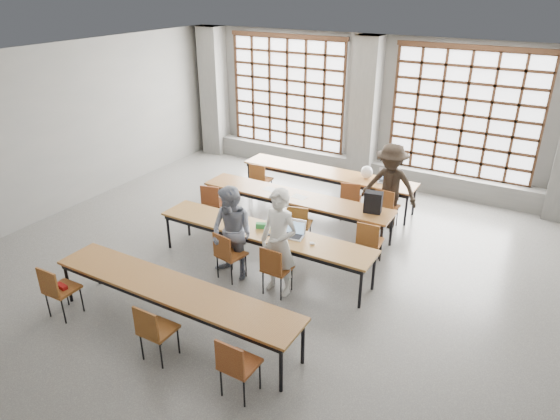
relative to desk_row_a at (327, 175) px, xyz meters
The scene contains 37 objects.
floor 3.57m from the desk_row_a, 87.52° to the right, with size 11.00×11.00×0.00m, color #52524F.
ceiling 4.51m from the desk_row_a, 87.52° to the right, with size 11.00×11.00×0.00m, color silver.
wall_back 2.28m from the desk_row_a, 85.65° to the left, with size 10.00×10.00×0.00m, color #61615E.
wall_left 6.08m from the desk_row_a, 144.15° to the right, with size 11.00×11.00×0.00m, color #61615E.
column_left 4.80m from the desk_row_a, 158.46° to the left, with size 0.60×0.55×3.50m, color #5A5A58.
column_mid 2.04m from the desk_row_a, 84.95° to the left, with size 0.60×0.55×3.50m, color #5A5A58.
window_left 3.10m from the desk_row_a, 137.57° to the left, with size 3.32×0.12×3.00m.
window_right 3.31m from the desk_row_a, 38.61° to the left, with size 3.32×0.12×3.00m.
sill_ledge 1.85m from the desk_row_a, 85.17° to the left, with size 9.80×0.35×0.50m, color #5A5A58.
desk_row_a is the anchor object (origin of this frame).
desk_row_b 1.56m from the desk_row_a, 89.51° to the right, with size 4.00×0.70×0.73m.
desk_row_c 3.15m from the desk_row_a, 85.56° to the right, with size 4.00×0.70×0.73m.
desk_row_d 5.25m from the desk_row_a, 89.53° to the right, with size 4.00×0.70×0.73m.
chair_back_left 1.54m from the desk_row_a, 155.72° to the right, with size 0.45×0.45×0.88m.
chair_back_mid 1.04m from the desk_row_a, 37.26° to the right, with size 0.52×0.52×0.88m.
chair_back_right 1.72m from the desk_row_a, 21.53° to the right, with size 0.45×0.45×0.88m.
chair_mid_left 2.69m from the desk_row_a, 125.69° to the right, with size 0.50×0.51×0.88m.
chair_mid_centre 2.23m from the desk_row_a, 78.80° to the right, with size 0.51×0.51×0.88m.
chair_mid_right 2.85m from the desk_row_a, 50.22° to the right, with size 0.45×0.46×0.88m.
chair_front_left 3.77m from the desk_row_a, 91.07° to the right, with size 0.49×0.49×0.88m.
chair_front_right 3.87m from the desk_row_a, 77.43° to the right, with size 0.43×0.44×0.88m.
chair_near_left 6.11m from the desk_row_a, 105.71° to the right, with size 0.43×0.43×0.88m.
chair_near_mid 5.89m from the desk_row_a, 87.63° to the right, with size 0.42×0.43×0.88m.
chair_near_right 6.08m from the desk_row_a, 75.32° to the right, with size 0.43×0.43×0.88m.
student_male 3.75m from the desk_row_a, 76.96° to the right, with size 0.65×0.43×1.79m, color silver.
student_female 3.65m from the desk_row_a, 90.88° to the right, with size 0.80×0.62×1.64m, color #182448.
student_back 1.69m from the desk_row_a, 17.35° to the right, with size 1.14×0.65×1.76m, color black.
laptop_front 3.14m from the desk_row_a, 75.49° to the right, with size 0.40×0.35×0.26m.
laptop_back 1.35m from the desk_row_a, ahead, with size 0.42×0.38×0.26m.
mouse 3.38m from the desk_row_a, 69.32° to the right, with size 0.10×0.06×0.04m, color white.
green_box 3.07m from the desk_row_a, 86.37° to the right, with size 0.25×0.09×0.09m, color #2B853D.
phone 3.27m from the desk_row_a, 82.55° to the right, with size 0.13×0.06×0.01m, color black.
paper_sheet_a 1.62m from the desk_row_a, 111.27° to the right, with size 0.30×0.21×0.00m, color white.
paper_sheet_c 1.56m from the desk_row_a, 85.83° to the right, with size 0.30×0.21×0.00m, color white.
backpack 2.22m from the desk_row_a, 43.04° to the right, with size 0.32×0.20×0.40m, color black.
plastic_bag 0.93m from the desk_row_a, ahead, with size 0.26×0.21×0.29m, color white.
red_pouch 6.04m from the desk_row_a, 105.93° to the right, with size 0.20×0.08×0.06m, color maroon.
Camera 1 is at (4.12, -6.10, 4.68)m, focal length 32.00 mm.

